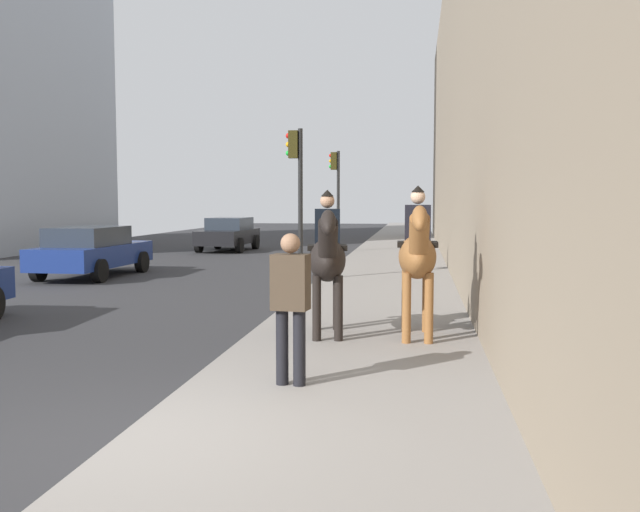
{
  "coord_description": "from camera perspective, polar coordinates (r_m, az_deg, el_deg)",
  "views": [
    {
      "loc": [
        -5.75,
        -2.59,
        2.18
      ],
      "look_at": [
        4.0,
        -1.23,
        1.4
      ],
      "focal_mm": 39.4,
      "sensor_mm": 36.0,
      "label": 1
    }
  ],
  "objects": [
    {
      "name": "sidewalk_slab",
      "position": [
        6.19,
        -0.28,
        -15.51
      ],
      "size": [
        120.0,
        3.51,
        0.12
      ],
      "primitive_type": "cube",
      "color": "gray",
      "rests_on": "ground"
    },
    {
      "name": "mounted_horse_near",
      "position": [
        10.6,
        0.6,
        -0.06
      ],
      "size": [
        2.15,
        0.76,
        2.22
      ],
      "rotation": [
        0.0,
        0.0,
        3.28
      ],
      "color": "black",
      "rests_on": "sidewalk_slab"
    },
    {
      "name": "mounted_horse_far",
      "position": [
        10.51,
        7.93,
        0.16
      ],
      "size": [
        2.15,
        0.61,
        2.29
      ],
      "rotation": [
        0.0,
        0.0,
        3.17
      ],
      "color": "brown",
      "rests_on": "sidewalk_slab"
    },
    {
      "name": "pedestrian_greeting",
      "position": [
        7.8,
        -2.41,
        -3.47
      ],
      "size": [
        0.3,
        0.43,
        1.7
      ],
      "rotation": [
        0.0,
        0.0,
        -0.12
      ],
      "color": "black",
      "rests_on": "sidewalk_slab"
    },
    {
      "name": "car_mid_lane",
      "position": [
        30.65,
        -7.44,
        1.83
      ],
      "size": [
        4.08,
        2.1,
        1.44
      ],
      "rotation": [
        0.0,
        0.0,
        3.1
      ],
      "color": "black",
      "rests_on": "ground"
    },
    {
      "name": "car_far_lane",
      "position": [
        20.99,
        -18.06,
        0.42
      ],
      "size": [
        4.46,
        2.05,
        1.44
      ],
      "rotation": [
        0.0,
        0.0,
        -0.02
      ],
      "color": "navy",
      "rests_on": "ground"
    },
    {
      "name": "traffic_light_near_curb",
      "position": [
        18.1,
        -1.87,
        6.11
      ],
      "size": [
        0.2,
        0.44,
        4.01
      ],
      "color": "black",
      "rests_on": "ground"
    },
    {
      "name": "traffic_light_far_curb",
      "position": [
        28.42,
        1.32,
        5.73
      ],
      "size": [
        0.2,
        0.44,
        4.16
      ],
      "color": "black",
      "rests_on": "ground"
    }
  ]
}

